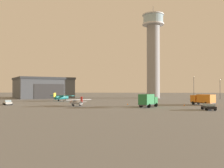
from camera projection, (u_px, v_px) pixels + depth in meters
The scene contains 13 objects.
ground_plane at pixel (116, 107), 59.29m from camera, with size 400.00×400.00×0.00m, color slate.
control_tower at pixel (153, 50), 116.93m from camera, with size 10.31×10.31×44.01m.
hangar at pixel (43, 88), 117.77m from camera, with size 33.34×32.78×9.69m.
airplane_silver at pixel (76, 102), 62.88m from camera, with size 7.38×6.74×2.54m.
airplane_teal at pixel (61, 97), 88.36m from camera, with size 9.83×7.84×3.02m.
truck_box_orange at pixel (203, 99), 67.27m from camera, with size 5.95×6.63×2.92m.
truck_box_green at pixel (148, 100), 59.60m from camera, with size 5.08×6.80×3.19m.
car_white at pixel (8, 102), 67.85m from camera, with size 3.90×4.42×1.37m.
car_black at pixel (209, 107), 51.67m from camera, with size 2.50×4.15×1.37m.
light_post_north at pixel (194, 86), 103.19m from camera, with size 0.44×0.44×9.83m.
light_post_centre at pixel (220, 87), 102.39m from camera, with size 0.44×0.44×8.53m.
traffic_cone_near_left at pixel (184, 105), 63.85m from camera, with size 0.36×0.36×0.57m.
traffic_cone_near_right at pixel (128, 104), 68.28m from camera, with size 0.36×0.36×0.62m.
Camera 1 is at (3.78, -59.27, 4.60)m, focal length 39.26 mm.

